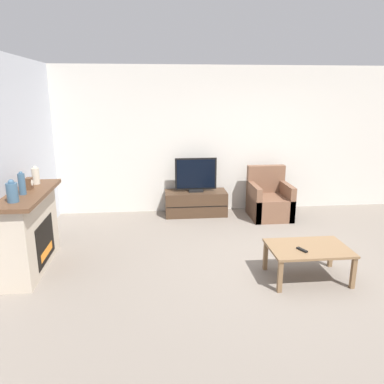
{
  "coord_description": "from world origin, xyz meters",
  "views": [
    {
      "loc": [
        -1.79,
        -4.28,
        2.22
      ],
      "look_at": [
        -1.28,
        0.83,
        0.85
      ],
      "focal_mm": 35.0,
      "sensor_mm": 36.0,
      "label": 1
    }
  ],
  "objects_px": {
    "mantel_clock": "(29,184)",
    "remote": "(302,250)",
    "fireplace": "(29,230)",
    "mantel_vase_left": "(12,192)",
    "armchair": "(269,201)",
    "mantel_vase_right": "(36,176)",
    "tv_stand": "(196,203)",
    "tv": "(196,176)",
    "mantel_vase_centre_left": "(22,184)",
    "coffee_table": "(308,251)"
  },
  "relations": [
    {
      "from": "mantel_vase_centre_left",
      "to": "tv",
      "type": "bearing_deg",
      "value": 41.87
    },
    {
      "from": "tv",
      "to": "remote",
      "type": "distance_m",
      "value": 2.89
    },
    {
      "from": "remote",
      "to": "mantel_clock",
      "type": "bearing_deg",
      "value": 141.05
    },
    {
      "from": "fireplace",
      "to": "mantel_vase_right",
      "type": "relative_size",
      "value": 5.76
    },
    {
      "from": "remote",
      "to": "armchair",
      "type": "bearing_deg",
      "value": 57.45
    },
    {
      "from": "fireplace",
      "to": "coffee_table",
      "type": "height_order",
      "value": "fireplace"
    },
    {
      "from": "remote",
      "to": "mantel_vase_left",
      "type": "bearing_deg",
      "value": 150.76
    },
    {
      "from": "mantel_vase_centre_left",
      "to": "remote",
      "type": "distance_m",
      "value": 3.44
    },
    {
      "from": "mantel_vase_centre_left",
      "to": "mantel_clock",
      "type": "height_order",
      "value": "mantel_vase_centre_left"
    },
    {
      "from": "remote",
      "to": "coffee_table",
      "type": "bearing_deg",
      "value": 13.39
    },
    {
      "from": "tv_stand",
      "to": "fireplace",
      "type": "bearing_deg",
      "value": -139.8
    },
    {
      "from": "mantel_vase_centre_left",
      "to": "mantel_vase_right",
      "type": "relative_size",
      "value": 1.14
    },
    {
      "from": "tv_stand",
      "to": "tv",
      "type": "height_order",
      "value": "tv"
    },
    {
      "from": "tv",
      "to": "remote",
      "type": "height_order",
      "value": "tv"
    },
    {
      "from": "tv_stand",
      "to": "remote",
      "type": "relative_size",
      "value": 7.39
    },
    {
      "from": "mantel_vase_left",
      "to": "mantel_vase_centre_left",
      "type": "relative_size",
      "value": 0.92
    },
    {
      "from": "fireplace",
      "to": "tv_stand",
      "type": "distance_m",
      "value": 3.1
    },
    {
      "from": "fireplace",
      "to": "mantel_clock",
      "type": "relative_size",
      "value": 9.62
    },
    {
      "from": "fireplace",
      "to": "tv_stand",
      "type": "height_order",
      "value": "fireplace"
    },
    {
      "from": "fireplace",
      "to": "mantel_vase_centre_left",
      "type": "height_order",
      "value": "mantel_vase_centre_left"
    },
    {
      "from": "coffee_table",
      "to": "fireplace",
      "type": "bearing_deg",
      "value": 169.63
    },
    {
      "from": "armchair",
      "to": "remote",
      "type": "bearing_deg",
      "value": -98.32
    },
    {
      "from": "fireplace",
      "to": "mantel_clock",
      "type": "bearing_deg",
      "value": 83.11
    },
    {
      "from": "armchair",
      "to": "mantel_vase_centre_left",
      "type": "bearing_deg",
      "value": -153.28
    },
    {
      "from": "fireplace",
      "to": "mantel_vase_left",
      "type": "bearing_deg",
      "value": -87.79
    },
    {
      "from": "fireplace",
      "to": "tv",
      "type": "bearing_deg",
      "value": 40.17
    },
    {
      "from": "armchair",
      "to": "coffee_table",
      "type": "distance_m",
      "value": 2.38
    },
    {
      "from": "mantel_vase_left",
      "to": "mantel_vase_centre_left",
      "type": "bearing_deg",
      "value": 90.0
    },
    {
      "from": "tv_stand",
      "to": "remote",
      "type": "height_order",
      "value": "tv_stand"
    },
    {
      "from": "mantel_vase_left",
      "to": "mantel_vase_right",
      "type": "relative_size",
      "value": 1.05
    },
    {
      "from": "mantel_vase_left",
      "to": "armchair",
      "type": "xyz_separation_m",
      "value": [
        3.66,
        2.17,
        -0.85
      ]
    },
    {
      "from": "mantel_vase_right",
      "to": "remote",
      "type": "bearing_deg",
      "value": -19.3
    },
    {
      "from": "mantel_clock",
      "to": "remote",
      "type": "bearing_deg",
      "value": -14.72
    },
    {
      "from": "fireplace",
      "to": "tv_stand",
      "type": "xyz_separation_m",
      "value": [
        2.36,
        1.99,
        -0.3
      ]
    },
    {
      "from": "tv",
      "to": "mantel_vase_left",
      "type": "bearing_deg",
      "value": -134.01
    },
    {
      "from": "fireplace",
      "to": "mantel_vase_left",
      "type": "height_order",
      "value": "mantel_vase_left"
    },
    {
      "from": "remote",
      "to": "mantel_vase_right",
      "type": "bearing_deg",
      "value": 136.47
    },
    {
      "from": "tv_stand",
      "to": "armchair",
      "type": "xyz_separation_m",
      "value": [
        1.32,
        -0.26,
        0.07
      ]
    },
    {
      "from": "mantel_vase_centre_left",
      "to": "mantel_clock",
      "type": "distance_m",
      "value": 0.26
    },
    {
      "from": "mantel_clock",
      "to": "armchair",
      "type": "xyz_separation_m",
      "value": [
        3.66,
        1.59,
        -0.81
      ]
    },
    {
      "from": "tv",
      "to": "remote",
      "type": "xyz_separation_m",
      "value": [
        0.96,
        -2.71,
        -0.32
      ]
    },
    {
      "from": "mantel_vase_centre_left",
      "to": "tv_stand",
      "type": "bearing_deg",
      "value": 41.9
    },
    {
      "from": "mantel_vase_left",
      "to": "mantel_vase_right",
      "type": "bearing_deg",
      "value": 90.0
    },
    {
      "from": "fireplace",
      "to": "remote",
      "type": "relative_size",
      "value": 9.42
    },
    {
      "from": "armchair",
      "to": "remote",
      "type": "height_order",
      "value": "armchair"
    },
    {
      "from": "mantel_vase_centre_left",
      "to": "remote",
      "type": "relative_size",
      "value": 1.87
    },
    {
      "from": "mantel_vase_right",
      "to": "fireplace",
      "type": "bearing_deg",
      "value": -92.21
    },
    {
      "from": "remote",
      "to": "tv_stand",
      "type": "bearing_deg",
      "value": 85.28
    },
    {
      "from": "fireplace",
      "to": "coffee_table",
      "type": "relative_size",
      "value": 1.51
    },
    {
      "from": "coffee_table",
      "to": "mantel_vase_centre_left",
      "type": "bearing_deg",
      "value": 171.35
    }
  ]
}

